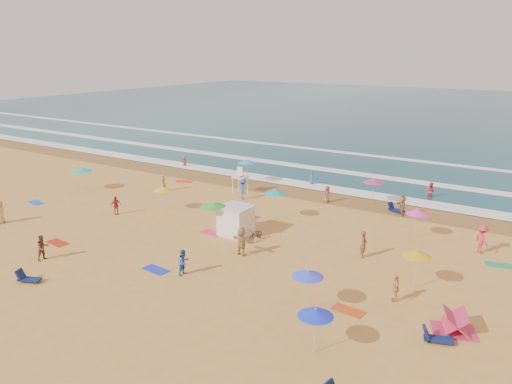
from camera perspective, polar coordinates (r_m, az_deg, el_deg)
The scene contains 12 objects.
ground at distance 36.08m, azimuth -2.26°, elevation -5.01°, with size 220.00×220.00×0.00m, color gold.
ocean at distance 113.95m, azimuth 23.00°, elevation 8.20°, with size 220.00×140.00×0.18m, color #0C4756.
wet_sand at distance 46.33m, azimuth 6.64°, elevation -0.32°, with size 220.00×220.00×0.00m, color olive.
surf_foam at distance 54.11m, azimuth 10.80°, elevation 1.98°, with size 200.00×18.70×0.05m.
cabana at distance 36.05m, azimuth -2.33°, elevation -3.34°, with size 2.00×2.00×2.00m, color white.
cabana_roof at distance 35.71m, azimuth -2.35°, elevation -1.73°, with size 2.20×2.20×0.12m, color silver.
bicycle at distance 35.01m, azimuth -0.04°, elevation -4.92°, with size 0.56×1.62×0.85m, color black.
lifeguard_stand at distance 46.40m, azimuth -1.81°, elevation 1.14°, with size 1.20×1.20×2.10m, color white, non-canonical shape.
beach_umbrellas at distance 36.01m, azimuth -3.91°, elevation -1.53°, with size 53.15×31.94×0.75m.
loungers at distance 29.72m, azimuth 7.30°, elevation -9.55°, with size 52.14×25.13×0.34m.
towels at distance 35.51m, azimuth -4.48°, elevation -5.38°, with size 41.68×25.31×0.03m.
beachgoers at distance 38.31m, azimuth 5.23°, elevation -2.51°, with size 40.08×28.42×2.15m.
Camera 1 is at (19.42, -27.54, 12.89)m, focal length 35.00 mm.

